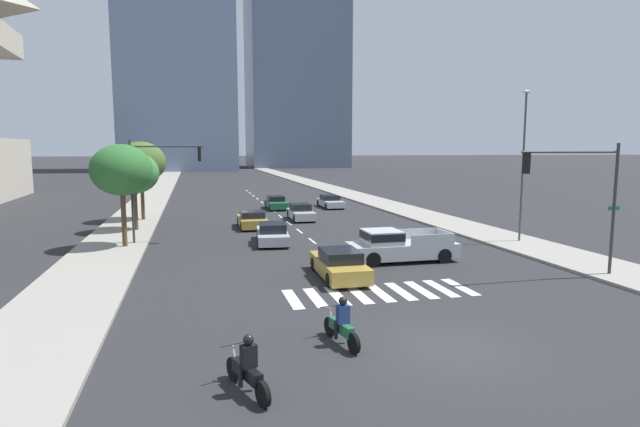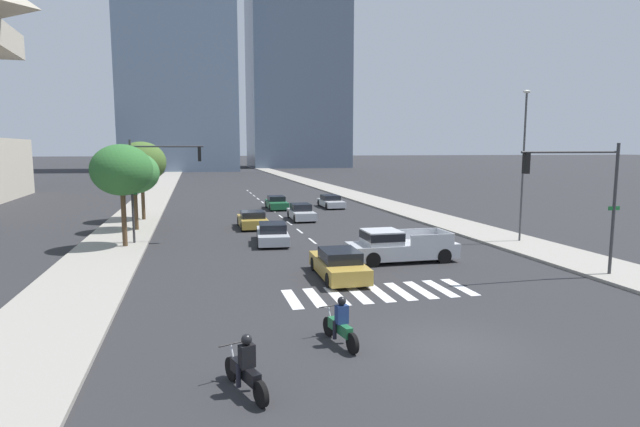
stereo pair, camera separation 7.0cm
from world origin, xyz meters
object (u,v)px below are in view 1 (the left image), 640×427
motorcycle_trailing (247,370)px  sedan_green_5 (276,203)px  sedan_gold_2 (339,265)px  street_tree_second (134,173)px  street_tree_nearest (121,170)px  sedan_silver_1 (272,234)px  traffic_signal_far (158,173)px  sedan_gold_0 (252,220)px  sedan_silver_3 (301,213)px  sedan_silver_4 (330,202)px  pickup_truck (397,246)px  traffic_signal_near (581,185)px  motorcycle_lead (342,326)px  street_tree_third (141,162)px  street_lamp_east (523,156)px

motorcycle_trailing → sedan_green_5: bearing=-30.0°
motorcycle_trailing → sedan_gold_2: motorcycle_trailing is taller
sedan_green_5 → street_tree_second: bearing=-45.6°
sedan_gold_2 → sedan_green_5: sedan_gold_2 is taller
sedan_gold_2 → street_tree_nearest: (-10.25, 9.55, 3.96)m
sedan_silver_1 → sedan_green_5: bearing=-4.0°
sedan_green_5 → street_tree_second: street_tree_second is taller
traffic_signal_far → sedan_gold_0: bearing=39.4°
sedan_gold_0 → sedan_silver_3: (4.36, 3.26, 0.02)m
sedan_silver_3 → sedan_silver_4: bearing=150.4°
pickup_truck → street_tree_second: bearing=-42.5°
sedan_gold_0 → sedan_green_5: size_ratio=0.93×
sedan_green_5 → traffic_signal_near: traffic_signal_near is taller
sedan_gold_0 → sedan_green_5: sedan_gold_0 is taller
sedan_green_5 → traffic_signal_far: traffic_signal_far is taller
traffic_signal_far → street_tree_second: 5.63m
sedan_silver_1 → sedan_silver_3: size_ratio=1.14×
traffic_signal_far → street_tree_nearest: (-1.93, -0.96, 0.20)m
sedan_green_5 → motorcycle_lead: bearing=-5.0°
motorcycle_lead → street_tree_third: size_ratio=0.34×
motorcycle_lead → street_tree_third: 30.15m
motorcycle_trailing → traffic_signal_far: 21.05m
sedan_gold_0 → sedan_gold_2: size_ratio=0.90×
sedan_gold_0 → sedan_silver_1: 6.41m
sedan_green_5 → street_lamp_east: size_ratio=0.49×
sedan_gold_2 → street_tree_second: size_ratio=0.86×
sedan_gold_2 → street_tree_second: street_tree_second is taller
pickup_truck → street_tree_third: bearing=-52.1°
sedan_green_5 → street_tree_nearest: bearing=-33.1°
motorcycle_trailing → motorcycle_lead: bearing=-71.8°
sedan_silver_4 → street_tree_second: street_tree_second is taller
sedan_silver_1 → sedan_gold_2: bearing=-164.1°
sedan_silver_3 → sedan_gold_0: bearing=-52.4°
sedan_silver_1 → sedan_silver_3: sedan_silver_3 is taller
sedan_silver_1 → sedan_silver_4: size_ratio=1.04×
motorcycle_lead → pickup_truck: size_ratio=0.38×
sedan_silver_4 → traffic_signal_near: size_ratio=0.79×
motorcycle_lead → street_tree_nearest: bearing=14.2°
sedan_silver_4 → street_tree_third: bearing=-71.8°
sedan_green_5 → sedan_silver_4: bearing=90.1°
street_lamp_east → street_tree_nearest: street_lamp_east is taller
street_lamp_east → street_tree_third: 28.21m
sedan_silver_3 → street_tree_nearest: street_tree_nearest is taller
motorcycle_trailing → sedan_gold_0: motorcycle_trailing is taller
sedan_silver_3 → sedan_silver_4: sedan_silver_3 is taller
sedan_silver_4 → street_tree_nearest: (-17.14, -17.28, 4.01)m
traffic_signal_near → sedan_silver_4: bearing=-83.6°
sedan_silver_4 → traffic_signal_far: (-15.21, -16.31, 3.80)m
sedan_silver_1 → traffic_signal_far: size_ratio=0.78×
sedan_silver_3 → sedan_green_5: (-0.75, 8.07, -0.02)m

